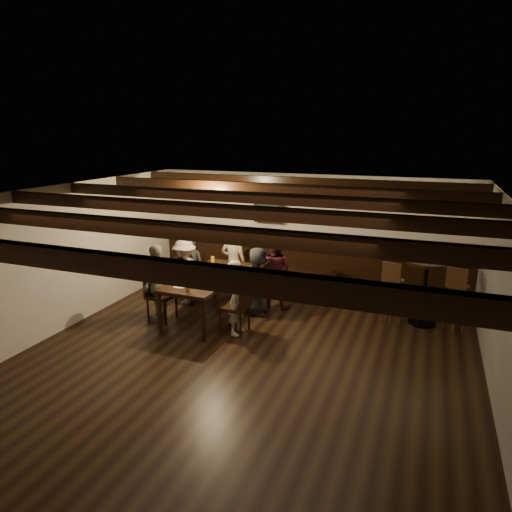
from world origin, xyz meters
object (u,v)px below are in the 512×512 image
at_px(bar_stool_left, 392,301).
at_px(high_top_table, 425,283).
at_px(chair_left_far, 161,304).
at_px(person_left_far, 158,283).
at_px(person_bench_centre, 234,263).
at_px(chair_left_near, 187,289).
at_px(chair_right_far, 236,316).
at_px(chair_right_near, 256,298).
at_px(person_left_near, 185,271).
at_px(person_bench_right, 274,272).
at_px(person_right_far, 237,297).
at_px(person_right_near, 258,281).
at_px(bar_stool_right, 455,308).
at_px(person_bench_left, 190,264).
at_px(dining_table, 209,279).

bearing_deg(bar_stool_left, high_top_table, 34.61).
relative_size(chair_left_far, person_left_far, 0.70).
relative_size(person_bench_centre, bar_stool_left, 1.26).
xyz_separation_m(chair_left_near, chair_right_far, (1.43, -0.92, 0.02)).
relative_size(chair_right_near, high_top_table, 0.87).
distance_m(person_bench_centre, person_left_near, 0.96).
height_order(chair_right_near, person_bench_right, person_bench_right).
distance_m(person_right_far, bar_stool_left, 2.66).
bearing_deg(person_bench_right, chair_left_near, 15.53).
xyz_separation_m(person_right_near, person_right_far, (-0.01, -0.90, -0.00)).
height_order(chair_right_near, chair_right_far, chair_right_near).
distance_m(person_right_far, bar_stool_right, 3.58).
bearing_deg(high_top_table, person_left_far, -161.14).
bearing_deg(person_bench_left, person_bench_right, -180.00).
distance_m(chair_right_far, bar_stool_left, 2.68).
xyz_separation_m(person_bench_centre, person_right_far, (0.73, -1.51, -0.10)).
height_order(chair_right_near, person_right_near, person_right_near).
height_order(person_bench_left, person_left_far, person_left_far).
bearing_deg(bar_stool_right, bar_stool_left, -161.10).
height_order(bar_stool_left, bar_stool_right, same).
bearing_deg(person_right_near, bar_stool_left, -79.69).
bearing_deg(chair_left_far, person_left_far, -90.00).
relative_size(dining_table, bar_stool_right, 1.81).
height_order(chair_left_near, high_top_table, high_top_table).
distance_m(person_bench_right, high_top_table, 2.66).
height_order(person_bench_centre, person_right_near, person_bench_centre).
height_order(chair_left_near, person_right_far, person_right_far).
xyz_separation_m(chair_left_far, person_bench_centre, (0.74, 1.49, 0.43)).
bearing_deg(person_bench_right, high_top_table, -176.08).
bearing_deg(person_bench_left, person_left_far, 96.34).
distance_m(dining_table, chair_right_far, 0.94).
bearing_deg(person_right_far, person_left_far, 90.00).
relative_size(person_left_near, person_left_far, 0.92).
xyz_separation_m(chair_left_far, person_left_far, (-0.03, 0.00, 0.39)).
relative_size(person_right_far, bar_stool_left, 1.09).
relative_size(chair_right_far, person_bench_centre, 0.67).
height_order(person_bench_right, person_right_far, person_bench_right).
relative_size(chair_right_far, person_bench_right, 0.71).
relative_size(chair_left_near, person_bench_left, 0.71).
distance_m(person_bench_left, person_bench_right, 1.80).
distance_m(dining_table, person_right_near, 0.88).
height_order(person_bench_left, high_top_table, person_bench_left).
height_order(person_bench_left, person_bench_right, person_bench_right).
distance_m(person_left_far, bar_stool_right, 5.00).
bearing_deg(person_bench_centre, person_left_far, 63.43).
xyz_separation_m(chair_right_near, high_top_table, (2.84, 0.59, 0.44)).
bearing_deg(dining_table, chair_left_near, 147.96).
relative_size(chair_right_far, person_left_far, 0.70).
bearing_deg(chair_left_far, chair_right_far, 90.00).
bearing_deg(chair_right_far, person_bench_right, -7.58).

